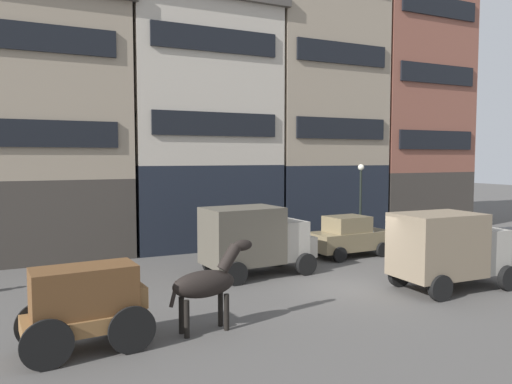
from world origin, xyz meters
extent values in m
plane|color=#4C4947|center=(0.00, 0.00, 0.00)|extent=(120.00, 120.00, 0.00)
cube|color=#38332D|center=(-10.41, 11.44, 1.77)|extent=(9.09, 6.88, 3.53)
cube|color=gray|center=(-10.41, 11.44, 7.33)|extent=(9.09, 6.88, 7.59)
cube|color=#47423D|center=(-10.41, 11.44, 11.37)|extent=(9.59, 7.38, 0.50)
cube|color=black|center=(-10.41, 7.94, 5.43)|extent=(7.64, 0.12, 1.10)
cube|color=black|center=(-10.41, 7.94, 9.22)|extent=(7.64, 0.12, 1.10)
cube|color=black|center=(-2.09, 11.44, 2.04)|extent=(7.26, 6.88, 4.09)
cube|color=#B7AD9E|center=(-2.09, 11.44, 7.95)|extent=(7.26, 6.88, 7.72)
cube|color=#47423D|center=(-2.09, 11.44, 12.06)|extent=(7.76, 7.38, 0.50)
cube|color=black|center=(-2.09, 7.94, 6.02)|extent=(6.10, 0.12, 1.10)
cube|color=black|center=(-2.09, 7.94, 9.88)|extent=(6.10, 0.12, 1.10)
cube|color=black|center=(4.96, 11.44, 2.02)|extent=(6.52, 6.88, 4.03)
cube|color=gray|center=(4.96, 11.44, 9.90)|extent=(6.52, 6.88, 11.74)
cube|color=black|center=(4.96, 7.94, 5.99)|extent=(5.48, 0.12, 1.10)
cube|color=black|center=(4.96, 7.94, 9.90)|extent=(5.48, 0.12, 1.10)
cube|color=#38332D|center=(11.66, 11.44, 1.78)|extent=(6.59, 6.88, 3.57)
cube|color=brown|center=(11.66, 11.44, 9.30)|extent=(6.59, 6.88, 11.46)
cube|color=black|center=(11.66, 7.94, 5.48)|extent=(5.54, 0.12, 1.10)
cube|color=black|center=(11.66, 7.94, 9.30)|extent=(5.54, 0.12, 1.10)
cube|color=black|center=(11.66, 7.94, 13.12)|extent=(5.54, 0.12, 1.10)
cube|color=brown|center=(-9.07, -1.92, 0.70)|extent=(2.79, 1.51, 0.36)
cube|color=brown|center=(-9.07, -1.92, 1.43)|extent=(2.38, 1.28, 1.10)
cube|color=brown|center=(-7.93, -1.83, 1.18)|extent=(0.48, 1.07, 0.50)
cylinder|color=black|center=(-8.23, -1.14, 0.55)|extent=(1.10, 0.17, 1.10)
cylinder|color=black|center=(-8.12, -2.56, 0.55)|extent=(1.10, 0.17, 1.10)
cylinder|color=black|center=(-10.03, -1.28, 0.55)|extent=(1.10, 0.17, 1.10)
cylinder|color=black|center=(-9.91, -2.70, 0.55)|extent=(1.10, 0.17, 1.10)
ellipsoid|color=black|center=(-6.17, -1.92, 1.25)|extent=(1.74, 0.73, 0.70)
cylinder|color=black|center=(-5.45, -1.86, 1.85)|extent=(0.69, 0.37, 0.76)
ellipsoid|color=black|center=(-5.05, -1.83, 2.15)|extent=(0.58, 0.28, 0.30)
cylinder|color=black|center=(-6.98, -1.98, 1.10)|extent=(0.27, 0.12, 0.65)
cylinder|color=black|center=(-5.64, -1.70, 0.47)|extent=(0.14, 0.14, 0.95)
cylinder|color=black|center=(-5.61, -2.05, 0.47)|extent=(0.14, 0.14, 0.95)
cylinder|color=black|center=(-6.73, -1.78, 0.47)|extent=(0.14, 0.14, 0.95)
cylinder|color=black|center=(-6.71, -2.14, 0.47)|extent=(0.14, 0.14, 0.95)
cube|color=gray|center=(3.93, -1.64, 1.27)|extent=(1.44, 1.73, 1.50)
cube|color=gray|center=(4.63, -1.66, 0.97)|extent=(0.93, 1.47, 0.80)
cube|color=#756651|center=(2.13, -1.60, 1.57)|extent=(2.84, 1.97, 2.10)
cube|color=silver|center=(4.38, -1.66, 1.52)|extent=(0.22, 1.36, 0.64)
cylinder|color=black|center=(4.40, -0.71, 0.42)|extent=(0.84, 0.24, 0.84)
cylinder|color=black|center=(4.36, -2.60, 0.42)|extent=(0.84, 0.24, 0.84)
cylinder|color=black|center=(1.40, -0.63, 0.42)|extent=(0.84, 0.24, 0.84)
cylinder|color=black|center=(1.36, -2.53, 0.42)|extent=(0.84, 0.24, 0.84)
cube|color=gray|center=(-1.20, 3.05, 1.27)|extent=(1.52, 1.80, 1.50)
cube|color=gray|center=(-0.50, 3.11, 0.97)|extent=(1.01, 1.51, 0.80)
cube|color=#4C473D|center=(-2.99, 2.92, 1.57)|extent=(2.93, 2.10, 2.10)
cube|color=silver|center=(-0.75, 3.09, 1.52)|extent=(0.29, 1.37, 0.64)
cylinder|color=black|center=(-0.82, 4.03, 0.42)|extent=(0.85, 0.28, 0.84)
cylinder|color=black|center=(-0.68, 2.14, 0.42)|extent=(0.85, 0.28, 0.84)
cylinder|color=black|center=(-3.81, 3.81, 0.42)|extent=(0.85, 0.28, 0.84)
cylinder|color=black|center=(-3.67, 1.91, 0.42)|extent=(0.85, 0.28, 0.84)
cylinder|color=black|center=(10.77, 2.32, 0.33)|extent=(0.67, 0.24, 0.66)
cube|color=#7A6B4C|center=(2.94, 4.38, 0.73)|extent=(3.78, 1.80, 0.80)
cube|color=#7A6B4C|center=(2.79, 4.37, 1.48)|extent=(1.88, 1.54, 0.70)
cube|color=silver|center=(3.64, 4.42, 1.35)|extent=(0.41, 1.33, 0.56)
cylinder|color=black|center=(4.10, 5.29, 0.33)|extent=(0.67, 0.22, 0.66)
cylinder|color=black|center=(4.19, 3.61, 0.33)|extent=(0.67, 0.22, 0.66)
cylinder|color=black|center=(1.70, 5.16, 0.33)|extent=(0.67, 0.22, 0.66)
cylinder|color=black|center=(1.79, 3.48, 0.33)|extent=(0.67, 0.22, 0.66)
cylinder|color=black|center=(5.33, 6.75, 1.90)|extent=(0.12, 0.12, 3.80)
sphere|color=silver|center=(5.33, 6.75, 3.96)|extent=(0.32, 0.32, 0.32)
camera|label=1|loc=(-10.20, -13.58, 4.49)|focal=34.28mm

